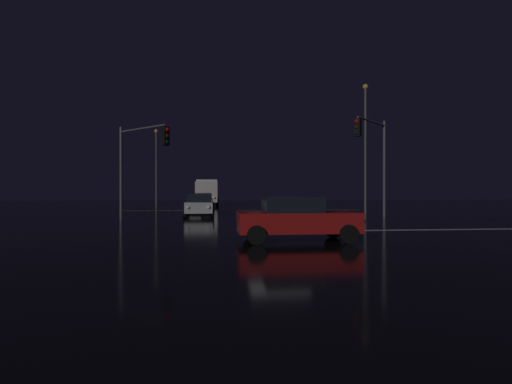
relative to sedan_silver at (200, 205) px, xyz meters
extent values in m
cube|color=black|center=(3.75, -10.72, -0.85)|extent=(120.00, 120.00, 0.10)
cube|color=white|center=(3.75, -2.60, -0.80)|extent=(0.35, 13.90, 0.01)
cube|color=yellow|center=(3.75, 9.00, -0.80)|extent=(22.00, 0.15, 0.01)
cube|color=white|center=(11.97, -10.72, -0.80)|extent=(13.90, 0.40, 0.01)
cube|color=#B7B7BC|center=(0.00, -0.04, -0.13)|extent=(1.80, 4.20, 0.70)
cube|color=black|center=(0.00, 0.16, 0.49)|extent=(1.60, 2.00, 0.55)
cylinder|color=black|center=(0.90, -1.59, -0.48)|extent=(0.22, 0.64, 0.64)
cylinder|color=black|center=(-0.90, -1.59, -0.48)|extent=(0.22, 0.64, 0.64)
cylinder|color=black|center=(0.90, 1.51, -0.48)|extent=(0.22, 0.64, 0.64)
cylinder|color=black|center=(-0.90, 1.51, -0.48)|extent=(0.22, 0.64, 0.64)
sphere|color=#F9EFC6|center=(0.65, -2.16, -0.08)|extent=(0.22, 0.22, 0.22)
sphere|color=#F9EFC6|center=(-0.65, -2.16, -0.08)|extent=(0.22, 0.22, 0.22)
cube|color=silver|center=(-0.05, 5.55, -0.13)|extent=(1.80, 4.20, 0.70)
cube|color=black|center=(-0.05, 5.75, 0.49)|extent=(1.60, 2.00, 0.55)
cylinder|color=black|center=(0.85, 4.00, -0.48)|extent=(0.22, 0.64, 0.64)
cylinder|color=black|center=(-0.95, 4.00, -0.48)|extent=(0.22, 0.64, 0.64)
cylinder|color=black|center=(0.85, 7.10, -0.48)|extent=(0.22, 0.64, 0.64)
cylinder|color=black|center=(-0.95, 7.10, -0.48)|extent=(0.22, 0.64, 0.64)
sphere|color=#F9EFC6|center=(0.60, 3.43, -0.08)|extent=(0.22, 0.22, 0.22)
sphere|color=#F9EFC6|center=(-0.70, 3.43, -0.08)|extent=(0.22, 0.22, 0.22)
cube|color=black|center=(0.00, 12.20, -0.13)|extent=(1.80, 4.20, 0.70)
cube|color=black|center=(0.00, 12.40, 0.49)|extent=(1.60, 2.00, 0.55)
cylinder|color=black|center=(0.90, 10.65, -0.48)|extent=(0.22, 0.64, 0.64)
cylinder|color=black|center=(-0.90, 10.65, -0.48)|extent=(0.22, 0.64, 0.64)
cylinder|color=black|center=(0.90, 13.75, -0.48)|extent=(0.22, 0.64, 0.64)
cylinder|color=black|center=(-0.90, 13.75, -0.48)|extent=(0.22, 0.64, 0.64)
sphere|color=#F9EFC6|center=(0.65, 10.08, -0.08)|extent=(0.22, 0.22, 0.22)
sphere|color=#F9EFC6|center=(-0.65, 10.08, -0.08)|extent=(0.22, 0.22, 0.22)
cube|color=beige|center=(0.21, 16.99, 0.83)|extent=(2.40, 2.20, 2.30)
cube|color=silver|center=(0.21, 21.49, 0.98)|extent=(2.40, 5.00, 2.60)
cylinder|color=black|center=(1.41, 17.59, -0.32)|extent=(0.28, 0.96, 0.96)
cylinder|color=black|center=(-0.99, 17.59, -0.32)|extent=(0.28, 0.96, 0.96)
cylinder|color=black|center=(1.41, 22.29, -0.32)|extent=(0.28, 0.96, 0.96)
cylinder|color=black|center=(-0.99, 22.29, -0.32)|extent=(0.28, 0.96, 0.96)
sphere|color=#F9EFC6|center=(1.06, 15.84, 0.23)|extent=(0.26, 0.26, 0.26)
sphere|color=#F9EFC6|center=(-0.64, 15.84, 0.23)|extent=(0.26, 0.26, 0.26)
cube|color=maroon|center=(3.88, -14.19, -0.13)|extent=(4.20, 1.80, 0.70)
cube|color=black|center=(3.68, -14.19, 0.49)|extent=(2.00, 1.60, 0.55)
cylinder|color=black|center=(5.43, -13.29, -0.48)|extent=(0.64, 0.22, 0.64)
cylinder|color=black|center=(5.43, -15.09, -0.48)|extent=(0.64, 0.22, 0.64)
cylinder|color=black|center=(2.33, -13.29, -0.48)|extent=(0.64, 0.22, 0.64)
cylinder|color=black|center=(2.33, -15.09, -0.48)|extent=(0.64, 0.22, 0.64)
sphere|color=#F9EFC6|center=(6.00, -13.54, -0.08)|extent=(0.22, 0.22, 0.22)
sphere|color=#F9EFC6|center=(6.00, -14.84, -0.08)|extent=(0.22, 0.22, 0.22)
cylinder|color=#4C4C51|center=(-4.77, -2.20, 2.07)|extent=(0.18, 0.18, 5.74)
cylinder|color=#4C4C51|center=(-3.24, -3.73, 4.64)|extent=(3.15, 3.15, 0.12)
cube|color=black|center=(-1.71, -5.26, 4.02)|extent=(0.46, 0.46, 1.05)
sphere|color=red|center=(-1.60, -5.37, 4.36)|extent=(0.22, 0.22, 0.22)
sphere|color=black|center=(-1.60, -5.37, 4.02)|extent=(0.22, 0.22, 0.22)
sphere|color=black|center=(-1.60, -5.37, 3.67)|extent=(0.22, 0.22, 0.22)
cylinder|color=#4C4C51|center=(12.27, -2.20, 2.41)|extent=(0.18, 0.18, 6.43)
cylinder|color=#4C4C51|center=(10.84, -3.63, 5.32)|extent=(2.95, 2.95, 0.12)
cube|color=black|center=(9.41, -5.06, 4.70)|extent=(0.46, 0.46, 1.05)
sphere|color=red|center=(9.29, -5.17, 5.04)|extent=(0.22, 0.22, 0.22)
sphere|color=black|center=(9.29, -5.17, 4.70)|extent=(0.22, 0.22, 0.22)
sphere|color=black|center=(9.29, -5.17, 4.35)|extent=(0.22, 0.22, 0.22)
cylinder|color=#424247|center=(-5.47, 19.00, 3.39)|extent=(0.20, 0.20, 8.38)
sphere|color=#F9AD47|center=(-5.47, 19.00, 7.75)|extent=(0.44, 0.44, 0.44)
cylinder|color=#424247|center=(12.97, 3.00, 4.13)|extent=(0.20, 0.20, 9.86)
sphere|color=#F9AD47|center=(12.97, 3.00, 9.24)|extent=(0.44, 0.44, 0.44)
camera|label=1|loc=(0.90, -28.36, 0.97)|focal=28.71mm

